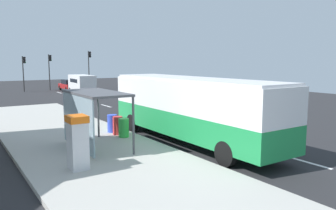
{
  "coord_description": "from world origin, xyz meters",
  "views": [
    {
      "loc": [
        -11.45,
        -13.57,
        4.02
      ],
      "look_at": [
        -1.0,
        2.09,
        1.5
      ],
      "focal_mm": 35.29,
      "sensor_mm": 36.0,
      "label": 1
    }
  ],
  "objects_px": {
    "recycling_bin_red": "(118,126)",
    "sedan_near": "(69,85)",
    "traffic_light_far_side": "(24,68)",
    "traffic_light_median": "(50,66)",
    "recycling_bin_blue": "(112,123)",
    "white_van": "(82,83)",
    "traffic_light_near_side": "(89,64)",
    "recycling_bin_green": "(124,128)",
    "bus_shelter": "(89,105)",
    "ticket_machine": "(78,142)",
    "bus": "(190,106)"
  },
  "relations": [
    {
      "from": "bus",
      "to": "sedan_near",
      "type": "relative_size",
      "value": 2.5
    },
    {
      "from": "sedan_near",
      "to": "traffic_light_median",
      "type": "relative_size",
      "value": 0.9
    },
    {
      "from": "white_van",
      "to": "recycling_bin_green",
      "type": "bearing_deg",
      "value": -104.59
    },
    {
      "from": "sedan_near",
      "to": "bus_shelter",
      "type": "relative_size",
      "value": 1.1
    },
    {
      "from": "ticket_machine",
      "to": "sedan_near",
      "type": "bearing_deg",
      "value": 73.32
    },
    {
      "from": "traffic_light_near_side",
      "to": "traffic_light_far_side",
      "type": "distance_m",
      "value": 8.64
    },
    {
      "from": "traffic_light_near_side",
      "to": "traffic_light_median",
      "type": "distance_m",
      "value": 5.35
    },
    {
      "from": "bus",
      "to": "recycling_bin_red",
      "type": "height_order",
      "value": "bus"
    },
    {
      "from": "white_van",
      "to": "traffic_light_near_side",
      "type": "relative_size",
      "value": 0.98
    },
    {
      "from": "recycling_bin_green",
      "to": "sedan_near",
      "type": "bearing_deg",
      "value": 77.77
    },
    {
      "from": "traffic_light_near_side",
      "to": "traffic_light_far_side",
      "type": "xyz_separation_m",
      "value": [
        -8.59,
        0.8,
        -0.48
      ]
    },
    {
      "from": "white_van",
      "to": "recycling_bin_red",
      "type": "height_order",
      "value": "white_van"
    },
    {
      "from": "ticket_machine",
      "to": "traffic_light_far_side",
      "type": "xyz_separation_m",
      "value": [
        4.68,
        35.14,
        1.93
      ]
    },
    {
      "from": "bus",
      "to": "ticket_machine",
      "type": "distance_m",
      "value": 6.26
    },
    {
      "from": "recycling_bin_green",
      "to": "recycling_bin_red",
      "type": "xyz_separation_m",
      "value": [
        0.0,
        0.7,
        0.0
      ]
    },
    {
      "from": "recycling_bin_blue",
      "to": "traffic_light_median",
      "type": "bearing_deg",
      "value": 81.53
    },
    {
      "from": "recycling_bin_blue",
      "to": "traffic_light_median",
      "type": "relative_size",
      "value": 0.19
    },
    {
      "from": "recycling_bin_blue",
      "to": "traffic_light_far_side",
      "type": "distance_m",
      "value": 30.22
    },
    {
      "from": "white_van",
      "to": "traffic_light_far_side",
      "type": "xyz_separation_m",
      "value": [
        -5.3,
        6.92,
        1.76
      ]
    },
    {
      "from": "recycling_bin_green",
      "to": "bus_shelter",
      "type": "bearing_deg",
      "value": -152.07
    },
    {
      "from": "bus",
      "to": "recycling_bin_green",
      "type": "xyz_separation_m",
      "value": [
        -2.49,
        2.24,
        -1.19
      ]
    },
    {
      "from": "bus",
      "to": "recycling_bin_red",
      "type": "bearing_deg",
      "value": 130.26
    },
    {
      "from": "recycling_bin_blue",
      "to": "ticket_machine",
      "type": "bearing_deg",
      "value": -125.34
    },
    {
      "from": "ticket_machine",
      "to": "recycling_bin_green",
      "type": "bearing_deg",
      "value": 45.54
    },
    {
      "from": "recycling_bin_green",
      "to": "white_van",
      "type": "bearing_deg",
      "value": 75.41
    },
    {
      "from": "sedan_near",
      "to": "traffic_light_near_side",
      "type": "relative_size",
      "value": 0.81
    },
    {
      "from": "ticket_machine",
      "to": "traffic_light_near_side",
      "type": "distance_m",
      "value": 36.9
    },
    {
      "from": "white_van",
      "to": "traffic_light_near_side",
      "type": "height_order",
      "value": "traffic_light_near_side"
    },
    {
      "from": "recycling_bin_blue",
      "to": "traffic_light_median",
      "type": "distance_m",
      "value": 31.35
    },
    {
      "from": "traffic_light_median",
      "to": "recycling_bin_green",
      "type": "bearing_deg",
      "value": -98.11
    },
    {
      "from": "recycling_bin_green",
      "to": "bus_shelter",
      "type": "distance_m",
      "value": 2.89
    },
    {
      "from": "recycling_bin_red",
      "to": "sedan_near",
      "type": "bearing_deg",
      "value": 77.48
    },
    {
      "from": "traffic_light_far_side",
      "to": "traffic_light_median",
      "type": "bearing_deg",
      "value": 12.89
    },
    {
      "from": "sedan_near",
      "to": "recycling_bin_green",
      "type": "xyz_separation_m",
      "value": [
        -6.5,
        -29.98,
        -0.14
      ]
    },
    {
      "from": "recycling_bin_blue",
      "to": "sedan_near",
      "type": "bearing_deg",
      "value": 77.19
    },
    {
      "from": "recycling_bin_green",
      "to": "traffic_light_median",
      "type": "bearing_deg",
      "value": 81.89
    },
    {
      "from": "recycling_bin_red",
      "to": "recycling_bin_blue",
      "type": "relative_size",
      "value": 1.0
    },
    {
      "from": "ticket_machine",
      "to": "traffic_light_far_side",
      "type": "height_order",
      "value": "traffic_light_far_side"
    },
    {
      "from": "bus",
      "to": "ticket_machine",
      "type": "bearing_deg",
      "value": -166.94
    },
    {
      "from": "traffic_light_near_side",
      "to": "recycling_bin_green",
      "type": "bearing_deg",
      "value": -107.53
    },
    {
      "from": "traffic_light_median",
      "to": "bus_shelter",
      "type": "distance_m",
      "value": 34.18
    },
    {
      "from": "traffic_light_near_side",
      "to": "recycling_bin_red",
      "type": "bearing_deg",
      "value": -107.91
    },
    {
      "from": "ticket_machine",
      "to": "recycling_bin_blue",
      "type": "xyz_separation_m",
      "value": [
        3.58,
        5.04,
        -0.52
      ]
    },
    {
      "from": "ticket_machine",
      "to": "traffic_light_median",
      "type": "bearing_deg",
      "value": 77.18
    },
    {
      "from": "recycling_bin_blue",
      "to": "white_van",
      "type": "bearing_deg",
      "value": 74.57
    },
    {
      "from": "recycling_bin_red",
      "to": "traffic_light_near_side",
      "type": "xyz_separation_m",
      "value": [
        9.69,
        30.0,
        2.92
      ]
    },
    {
      "from": "white_van",
      "to": "recycling_bin_red",
      "type": "distance_m",
      "value": 24.73
    },
    {
      "from": "recycling_bin_green",
      "to": "traffic_light_median",
      "type": "distance_m",
      "value": 32.73
    },
    {
      "from": "traffic_light_near_side",
      "to": "traffic_light_far_side",
      "type": "relative_size",
      "value": 1.17
    },
    {
      "from": "sedan_near",
      "to": "ticket_machine",
      "type": "height_order",
      "value": "ticket_machine"
    }
  ]
}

